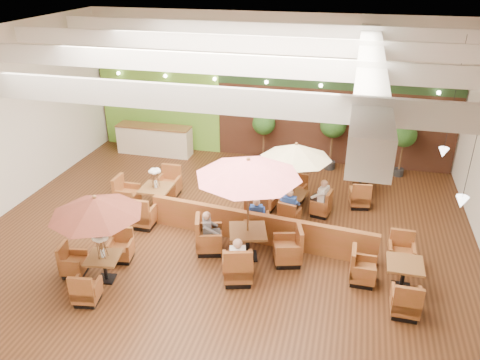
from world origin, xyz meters
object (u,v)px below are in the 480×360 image
(table_0, at_px, (96,220))
(topiary_2, at_px, (404,137))
(table_1, at_px, (248,192))
(topiary_0, at_px, (264,125))
(booth_divider, at_px, (259,228))
(diner_2, at_px, (209,228))
(table_5, at_px, (360,185))
(diner_1, at_px, (256,214))
(table_4, at_px, (391,275))
(table_2, at_px, (295,165))
(service_counter, at_px, (155,140))
(diner_0, at_px, (238,256))
(table_3, at_px, (149,196))
(topiary_1, at_px, (333,127))
(diner_4, at_px, (322,194))
(diner_3, at_px, (290,204))

(table_0, bearing_deg, topiary_2, 38.19)
(table_1, height_order, topiary_0, table_1)
(booth_divider, xyz_separation_m, diner_2, (-1.19, -0.79, 0.30))
(table_1, distance_m, topiary_2, 7.60)
(booth_divider, distance_m, table_5, 4.57)
(topiary_2, bearing_deg, diner_1, -128.37)
(table_0, xyz_separation_m, table_4, (6.88, 1.43, -1.35))
(table_1, distance_m, diner_1, 1.62)
(table_2, xyz_separation_m, diner_1, (-0.82, -1.65, -0.89))
(table_1, distance_m, table_2, 2.85)
(service_counter, bearing_deg, table_5, -11.58)
(table_1, xyz_separation_m, diner_2, (-1.06, 0.00, -1.20))
(booth_divider, relative_size, diner_0, 8.11)
(table_2, distance_m, table_5, 2.95)
(booth_divider, relative_size, topiary_2, 3.24)
(table_3, height_order, topiary_1, topiary_1)
(table_1, bearing_deg, table_0, -167.49)
(booth_divider, distance_m, diner_4, 2.49)
(topiary_2, bearing_deg, booth_divider, -126.13)
(table_1, xyz_separation_m, topiary_2, (4.18, 6.34, -0.45))
(diner_1, bearing_deg, booth_divider, 99.16)
(booth_divider, xyz_separation_m, topiary_1, (1.56, 5.55, 1.20))
(table_4, xyz_separation_m, diner_0, (-3.63, -0.70, 0.41))
(booth_divider, height_order, topiary_2, topiary_2)
(diner_2, bearing_deg, booth_divider, 103.69)
(table_1, distance_m, topiary_1, 6.56)
(diner_0, height_order, diner_2, diner_0)
(table_0, distance_m, topiary_0, 8.47)
(diner_0, bearing_deg, service_counter, 111.35)
(table_3, bearing_deg, table_2, 10.87)
(diner_4, bearing_deg, table_4, -127.88)
(service_counter, height_order, diner_4, diner_4)
(topiary_2, relative_size, diner_4, 2.62)
(diner_2, bearing_deg, table_2, 125.29)
(table_0, xyz_separation_m, diner_2, (2.18, 1.79, -0.95))
(booth_divider, relative_size, diner_4, 8.48)
(booth_divider, relative_size, table_1, 2.17)
(topiary_2, height_order, diner_1, topiary_2)
(service_counter, xyz_separation_m, table_1, (5.29, -6.14, 1.37))
(topiary_1, relative_size, diner_1, 3.05)
(service_counter, xyz_separation_m, diner_1, (5.29, -5.07, 0.15))
(table_2, bearing_deg, diner_3, -78.37)
(topiary_0, relative_size, topiary_2, 1.01)
(topiary_1, distance_m, topiary_2, 2.50)
(topiary_2, distance_m, diner_1, 6.77)
(table_0, xyz_separation_m, table_1, (3.24, 1.79, 0.25))
(table_5, bearing_deg, diner_4, -132.56)
(table_1, relative_size, diner_2, 3.85)
(table_3, distance_m, diner_2, 3.13)
(table_4, height_order, diner_4, diner_4)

